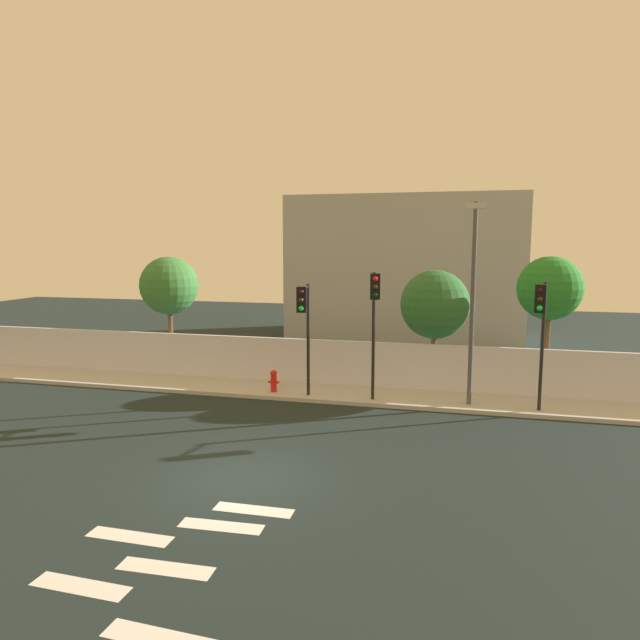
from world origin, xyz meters
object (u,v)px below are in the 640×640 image
object	(u,v)px
street_lamp_curbside	(473,289)
fire_hydrant	(274,380)
traffic_light_left	(374,309)
traffic_light_center	(305,316)
traffic_light_right	(541,319)
roadside_tree_midright	(550,289)
roadside_tree_leftmost	(169,286)
roadside_tree_midleft	(435,305)

from	to	relation	value
street_lamp_curbside	fire_hydrant	world-z (taller)	street_lamp_curbside
traffic_light_left	fire_hydrant	world-z (taller)	traffic_light_left
traffic_light_center	traffic_light_right	xyz separation A→B (m)	(8.01, 0.09, 0.14)
traffic_light_left	fire_hydrant	size ratio (longest dim) A/B	5.45
street_lamp_curbside	roadside_tree_midright	world-z (taller)	street_lamp_curbside
roadside_tree_midright	roadside_tree_leftmost	bearing A→B (deg)	180.00
traffic_light_right	roadside_tree_midright	xyz separation A→B (m)	(0.77, 4.07, 0.70)
traffic_light_left	roadside_tree_leftmost	distance (m)	10.81
fire_hydrant	roadside_tree_midleft	xyz separation A→B (m)	(5.90, 3.24, 2.75)
roadside_tree_leftmost	street_lamp_curbside	bearing A→B (deg)	-14.25
fire_hydrant	roadside_tree_midright	xyz separation A→B (m)	(10.29, 3.24, 3.50)
fire_hydrant	traffic_light_center	bearing A→B (deg)	-31.43
street_lamp_curbside	roadside_tree_leftmost	distance (m)	13.89
traffic_light_center	roadside_tree_midright	xyz separation A→B (m)	(8.78, 4.16, 0.84)
traffic_light_right	traffic_light_left	bearing A→B (deg)	177.40
fire_hydrant	roadside_tree_leftmost	bearing A→B (deg)	152.13
traffic_light_left	fire_hydrant	bearing A→B (deg)	171.75
fire_hydrant	roadside_tree_leftmost	size ratio (longest dim) A/B	0.16
fire_hydrant	roadside_tree_midleft	distance (m)	7.28
roadside_tree_midleft	traffic_light_left	bearing A→B (deg)	-116.78
street_lamp_curbside	roadside_tree_midright	distance (m)	4.53
traffic_light_center	roadside_tree_midright	world-z (taller)	roadside_tree_midright
traffic_light_left	traffic_light_center	distance (m)	2.51
traffic_light_right	fire_hydrant	xyz separation A→B (m)	(-9.52, 0.83, -2.80)
roadside_tree_midright	traffic_light_left	bearing A→B (deg)	-148.85
roadside_tree_midleft	roadside_tree_midright	xyz separation A→B (m)	(4.39, -0.00, 0.74)
traffic_light_center	fire_hydrant	distance (m)	3.19
traffic_light_right	roadside_tree_midleft	world-z (taller)	roadside_tree_midleft
traffic_light_right	fire_hydrant	bearing A→B (deg)	175.03
traffic_light_right	roadside_tree_leftmost	bearing A→B (deg)	165.42
traffic_light_center	traffic_light_right	bearing A→B (deg)	0.68
traffic_light_right	fire_hydrant	world-z (taller)	traffic_light_right
traffic_light_left	fire_hydrant	distance (m)	4.98
traffic_light_left	roadside_tree_midleft	bearing A→B (deg)	63.22
traffic_light_left	street_lamp_curbside	bearing A→B (deg)	6.78
traffic_light_left	traffic_light_right	bearing A→B (deg)	-2.60
traffic_light_left	street_lamp_curbside	world-z (taller)	street_lamp_curbside
traffic_light_right	roadside_tree_leftmost	size ratio (longest dim) A/B	0.84
traffic_light_center	roadside_tree_leftmost	size ratio (longest dim) A/B	0.80
traffic_light_center	street_lamp_curbside	size ratio (longest dim) A/B	0.60
fire_hydrant	roadside_tree_midleft	bearing A→B (deg)	28.76
roadside_tree_leftmost	roadside_tree_midright	distance (m)	16.42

